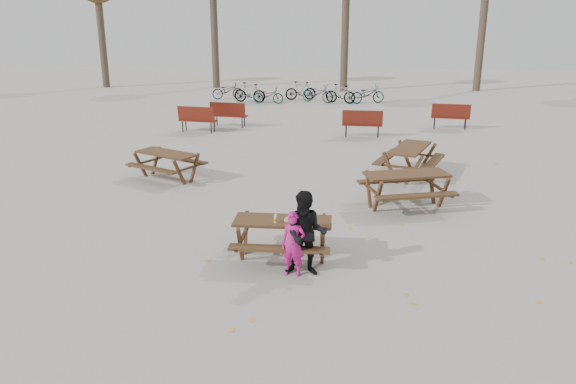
# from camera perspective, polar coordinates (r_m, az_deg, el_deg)

# --- Properties ---
(ground) EXTENTS (80.00, 80.00, 0.00)m
(ground) POSITION_cam_1_polar(r_m,az_deg,el_deg) (10.69, -0.54, -6.74)
(ground) COLOR gray
(ground) RESTS_ON ground
(main_picnic_table) EXTENTS (1.80, 1.45, 0.78)m
(main_picnic_table) POSITION_cam_1_polar(r_m,az_deg,el_deg) (10.46, -0.55, -3.81)
(main_picnic_table) COLOR #381F14
(main_picnic_table) RESTS_ON ground
(food_tray) EXTENTS (0.18, 0.11, 0.03)m
(food_tray) POSITION_cam_1_polar(r_m,az_deg,el_deg) (10.31, 0.12, -2.90)
(food_tray) COLOR silver
(food_tray) RESTS_ON main_picnic_table
(bread_roll) EXTENTS (0.14, 0.06, 0.05)m
(bread_roll) POSITION_cam_1_polar(r_m,az_deg,el_deg) (10.30, 0.12, -2.67)
(bread_roll) COLOR tan
(bread_roll) RESTS_ON food_tray
(soda_bottle) EXTENTS (0.07, 0.07, 0.17)m
(soda_bottle) POSITION_cam_1_polar(r_m,az_deg,el_deg) (10.22, -1.27, -2.77)
(soda_bottle) COLOR silver
(soda_bottle) RESTS_ON main_picnic_table
(child) EXTENTS (0.46, 0.33, 1.17)m
(child) POSITION_cam_1_polar(r_m,az_deg,el_deg) (9.81, 0.52, -5.31)
(child) COLOR #C4187B
(child) RESTS_ON ground
(adult) EXTENTS (0.76, 0.60, 1.53)m
(adult) POSITION_cam_1_polar(r_m,az_deg,el_deg) (9.78, 1.85, -4.26)
(adult) COLOR black
(adult) RESTS_ON ground
(picnic_table_east) EXTENTS (2.32, 2.06, 0.84)m
(picnic_table_east) POSITION_cam_1_polar(r_m,az_deg,el_deg) (13.59, 11.86, 0.16)
(picnic_table_east) COLOR #381F14
(picnic_table_east) RESTS_ON ground
(picnic_table_north) EXTENTS (2.25, 2.10, 0.77)m
(picnic_table_north) POSITION_cam_1_polar(r_m,az_deg,el_deg) (15.97, -12.17, 2.61)
(picnic_table_north) COLOR #381F14
(picnic_table_north) RESTS_ON ground
(picnic_table_far) EXTENTS (2.18, 2.41, 0.85)m
(picnic_table_far) POSITION_cam_1_polar(r_m,az_deg,el_deg) (16.26, 12.23, 3.03)
(picnic_table_far) COLOR #381F14
(picnic_table_far) RESTS_ON ground
(park_bench_row) EXTENTS (11.54, 2.54, 1.03)m
(park_bench_row) POSITION_cam_1_polar(r_m,az_deg,el_deg) (22.30, 2.20, 7.53)
(park_bench_row) COLOR maroon
(park_bench_row) RESTS_ON ground
(bicycle_row) EXTENTS (9.37, 2.27, 1.03)m
(bicycle_row) POSITION_cam_1_polar(r_m,az_deg,el_deg) (29.94, 1.02, 10.04)
(bicycle_row) COLOR black
(bicycle_row) RESTS_ON ground
(fallen_leaves) EXTENTS (11.00, 11.00, 0.01)m
(fallen_leaves) POSITION_cam_1_polar(r_m,az_deg,el_deg) (12.96, 2.86, -2.28)
(fallen_leaves) COLOR gold
(fallen_leaves) RESTS_ON ground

